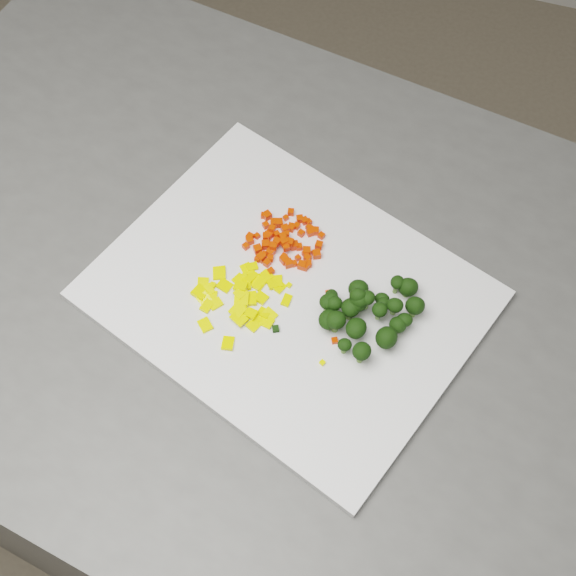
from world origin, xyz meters
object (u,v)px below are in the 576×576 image
(carrot_pile, at_px, (283,236))
(broccoli_pile, at_px, (375,308))
(cutting_board, at_px, (288,295))
(pepper_pile, at_px, (241,302))
(counter_block, at_px, (258,412))

(carrot_pile, xyz_separation_m, broccoli_pile, (0.12, -0.06, 0.01))
(broccoli_pile, bearing_deg, carrot_pile, 152.71)
(cutting_board, distance_m, carrot_pile, 0.07)
(carrot_pile, relative_size, pepper_pile, 0.86)
(cutting_board, distance_m, pepper_pile, 0.06)
(cutting_board, height_order, carrot_pile, carrot_pile)
(carrot_pile, bearing_deg, broccoli_pile, -27.29)
(cutting_board, relative_size, carrot_pile, 4.50)
(counter_block, height_order, pepper_pile, pepper_pile)
(pepper_pile, distance_m, broccoli_pile, 0.15)
(cutting_board, relative_size, broccoli_pile, 3.75)
(counter_block, bearing_deg, pepper_pile, -75.47)
(cutting_board, xyz_separation_m, broccoli_pile, (0.10, -0.00, 0.03))
(counter_block, height_order, carrot_pile, carrot_pile)
(counter_block, distance_m, pepper_pile, 0.47)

